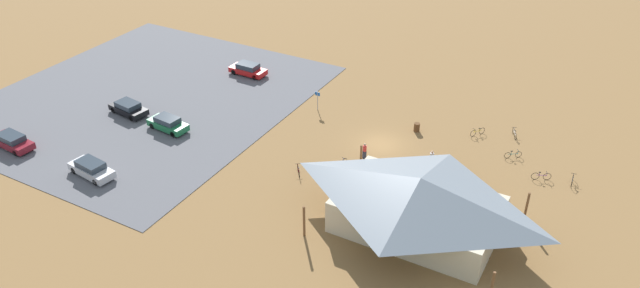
# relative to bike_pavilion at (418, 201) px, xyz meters

# --- Properties ---
(ground) EXTENTS (160.00, 160.00, 0.00)m
(ground) POSITION_rel_bike_pavilion_xyz_m (7.72, -10.35, -2.76)
(ground) COLOR olive
(ground) RESTS_ON ground
(parking_lot_asphalt) EXTENTS (32.08, 35.68, 0.05)m
(parking_lot_asphalt) POSITION_rel_bike_pavilion_xyz_m (34.77, -6.78, -2.73)
(parking_lot_asphalt) COLOR #56565B
(parking_lot_asphalt) RESTS_ON ground
(bike_pavilion) EXTENTS (15.15, 10.60, 4.89)m
(bike_pavilion) POSITION_rel_bike_pavilion_xyz_m (0.00, 0.00, 0.00)
(bike_pavilion) COLOR beige
(bike_pavilion) RESTS_ON ground
(trash_bin) EXTENTS (0.60, 0.60, 0.90)m
(trash_bin) POSITION_rel_bike_pavilion_xyz_m (5.58, -14.50, -2.31)
(trash_bin) COLOR brown
(trash_bin) RESTS_ON ground
(lot_sign) EXTENTS (0.56, 0.08, 2.20)m
(lot_sign) POSITION_rel_bike_pavilion_xyz_m (16.61, -13.62, -1.35)
(lot_sign) COLOR #99999E
(lot_sign) RESTS_ON ground
(bicycle_teal_yard_front) EXTENTS (1.42, 1.08, 0.79)m
(bicycle_teal_yard_front) POSITION_rel_bike_pavilion_xyz_m (-4.21, -14.21, -2.41)
(bicycle_teal_yard_front) COLOR black
(bicycle_teal_yard_front) RESTS_ON ground
(bicycle_black_by_bin) EXTENTS (1.61, 0.68, 0.88)m
(bicycle_black_by_bin) POSITION_rel_bike_pavilion_xyz_m (8.88, -2.35, -2.37)
(bicycle_black_by_bin) COLOR black
(bicycle_black_by_bin) RESTS_ON ground
(bicycle_yellow_back_row) EXTENTS (1.06, 1.51, 0.81)m
(bicycle_yellow_back_row) POSITION_rel_bike_pavilion_xyz_m (-0.05, -16.70, -2.38)
(bicycle_yellow_back_row) COLOR black
(bicycle_yellow_back_row) RESTS_ON ground
(bicycle_purple_trailside) EXTENTS (1.62, 0.79, 0.81)m
(bicycle_purple_trailside) POSITION_rel_bike_pavilion_xyz_m (-7.31, -11.80, -2.37)
(bicycle_purple_trailside) COLOR black
(bicycle_purple_trailside) RESTS_ON ground
(bicycle_red_lone_east) EXTENTS (1.08, 1.39, 0.90)m
(bicycle_red_lone_east) POSITION_rel_bike_pavilion_xyz_m (12.12, -2.04, -2.36)
(bicycle_red_lone_east) COLOR black
(bicycle_red_lone_east) RESTS_ON ground
(bicycle_blue_near_sign) EXTENTS (0.66, 1.76, 0.85)m
(bicycle_blue_near_sign) POSITION_rel_bike_pavilion_xyz_m (9.33, -4.85, -2.37)
(bicycle_blue_near_sign) COLOR black
(bicycle_blue_near_sign) RESTS_ON ground
(bicycle_silver_yard_left) EXTENTS (0.48, 1.71, 0.85)m
(bicycle_silver_yard_left) POSITION_rel_bike_pavilion_xyz_m (-9.86, -12.51, -2.36)
(bicycle_silver_yard_left) COLOR black
(bicycle_silver_yard_left) RESTS_ON ground
(bicycle_white_edge_south) EXTENTS (0.79, 1.64, 0.83)m
(bicycle_white_edge_south) POSITION_rel_bike_pavilion_xyz_m (-3.37, -18.21, -2.39)
(bicycle_white_edge_south) COLOR black
(bicycle_white_edge_south) RESTS_ON ground
(car_maroon_mid_lot) EXTENTS (4.88, 2.14, 1.43)m
(car_maroon_mid_lot) POSITION_rel_bike_pavilion_xyz_m (38.68, 7.47, -2.00)
(car_maroon_mid_lot) COLOR maroon
(car_maroon_mid_lot) RESTS_ON parking_lot_asphalt
(car_black_by_curb) EXTENTS (4.61, 2.47, 1.38)m
(car_black_by_curb) POSITION_rel_bike_pavilion_xyz_m (33.69, -3.01, -2.02)
(car_black_by_curb) COLOR black
(car_black_by_curb) RESTS_ON parking_lot_asphalt
(car_red_end_stall) EXTENTS (4.52, 1.90, 1.44)m
(car_red_end_stall) POSITION_rel_bike_pavilion_xyz_m (28.17, -17.22, -2.00)
(car_red_end_stall) COLOR red
(car_red_end_stall) RESTS_ON parking_lot_asphalt
(car_silver_back_corner) EXTENTS (4.81, 2.35, 1.46)m
(car_silver_back_corner) POSITION_rel_bike_pavilion_xyz_m (28.29, 7.20, -1.99)
(car_silver_back_corner) COLOR #BCBCC1
(car_silver_back_corner) RESTS_ON parking_lot_asphalt
(car_green_inner_stall) EXTENTS (4.52, 2.15, 1.44)m
(car_green_inner_stall) POSITION_rel_bike_pavilion_xyz_m (27.77, -2.46, -1.99)
(car_green_inner_stall) COLOR #1E6B3D
(car_green_inner_stall) RESTS_ON parking_lot_asphalt
(visitor_near_lot) EXTENTS (0.40, 0.40, 1.61)m
(visitor_near_lot) POSITION_rel_bike_pavilion_xyz_m (8.05, -7.36, -1.92)
(visitor_near_lot) COLOR #2D3347
(visitor_near_lot) RESTS_ON ground
(visitor_crossing_yard) EXTENTS (0.39, 0.36, 1.79)m
(visitor_crossing_yard) POSITION_rel_bike_pavilion_xyz_m (2.01, -8.92, -1.82)
(visitor_crossing_yard) COLOR #2D3347
(visitor_crossing_yard) RESTS_ON ground
(visitor_at_bikes) EXTENTS (0.40, 0.39, 1.75)m
(visitor_at_bikes) POSITION_rel_bike_pavilion_xyz_m (0.05, -8.53, -1.84)
(visitor_at_bikes) COLOR #2D3347
(visitor_at_bikes) RESTS_ON ground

